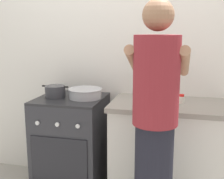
{
  "coord_description": "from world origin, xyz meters",
  "views": [
    {
      "loc": [
        0.64,
        -2.33,
        1.51
      ],
      "look_at": [
        0.05,
        0.12,
        1.0
      ],
      "focal_mm": 47.36,
      "sensor_mm": 36.0,
      "label": 1
    }
  ],
  "objects_px": {
    "mixing_bowl": "(85,93)",
    "utensil_crock": "(145,86)",
    "pot": "(55,91)",
    "spice_bottle": "(182,99)",
    "person": "(155,129)",
    "stove_range": "(72,144)"
  },
  "relations": [
    {
      "from": "mixing_bowl",
      "to": "utensil_crock",
      "type": "xyz_separation_m",
      "value": [
        0.52,
        0.19,
        0.05
      ]
    },
    {
      "from": "stove_range",
      "to": "person",
      "type": "distance_m",
      "value": 1.1
    },
    {
      "from": "pot",
      "to": "utensil_crock",
      "type": "xyz_separation_m",
      "value": [
        0.8,
        0.22,
        0.05
      ]
    },
    {
      "from": "pot",
      "to": "person",
      "type": "xyz_separation_m",
      "value": [
        0.97,
        -0.57,
        -0.09
      ]
    },
    {
      "from": "pot",
      "to": "utensil_crock",
      "type": "distance_m",
      "value": 0.83
    },
    {
      "from": "mixing_bowl",
      "to": "person",
      "type": "bearing_deg",
      "value": -41.08
    },
    {
      "from": "pot",
      "to": "spice_bottle",
      "type": "xyz_separation_m",
      "value": [
        1.13,
        0.03,
        -0.02
      ]
    },
    {
      "from": "pot",
      "to": "utensil_crock",
      "type": "relative_size",
      "value": 0.75
    },
    {
      "from": "stove_range",
      "to": "pot",
      "type": "height_order",
      "value": "pot"
    },
    {
      "from": "stove_range",
      "to": "pot",
      "type": "distance_m",
      "value": 0.52
    },
    {
      "from": "utensil_crock",
      "to": "spice_bottle",
      "type": "relative_size",
      "value": 4.28
    },
    {
      "from": "mixing_bowl",
      "to": "person",
      "type": "distance_m",
      "value": 0.92
    },
    {
      "from": "mixing_bowl",
      "to": "pot",
      "type": "bearing_deg",
      "value": -173.64
    },
    {
      "from": "pot",
      "to": "mixing_bowl",
      "type": "distance_m",
      "value": 0.28
    },
    {
      "from": "utensil_crock",
      "to": "mixing_bowl",
      "type": "bearing_deg",
      "value": -160.42
    },
    {
      "from": "person",
      "to": "utensil_crock",
      "type": "bearing_deg",
      "value": 102.03
    },
    {
      "from": "utensil_crock",
      "to": "pot",
      "type": "bearing_deg",
      "value": -164.88
    },
    {
      "from": "mixing_bowl",
      "to": "utensil_crock",
      "type": "bearing_deg",
      "value": 19.58
    },
    {
      "from": "utensil_crock",
      "to": "stove_range",
      "type": "bearing_deg",
      "value": -163.35
    },
    {
      "from": "mixing_bowl",
      "to": "spice_bottle",
      "type": "distance_m",
      "value": 0.85
    },
    {
      "from": "pot",
      "to": "spice_bottle",
      "type": "relative_size",
      "value": 3.22
    },
    {
      "from": "stove_range",
      "to": "mixing_bowl",
      "type": "xyz_separation_m",
      "value": [
        0.14,
        0.01,
        0.5
      ]
    }
  ]
}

